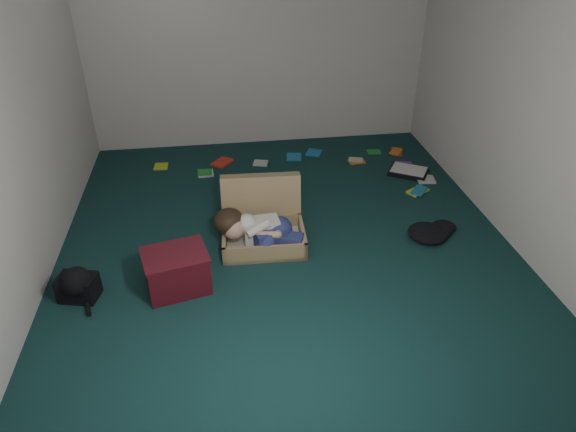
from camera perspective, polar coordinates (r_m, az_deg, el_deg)
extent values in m
plane|color=#102F2E|center=(4.69, -0.27, -2.67)|extent=(4.50, 4.50, 0.00)
plane|color=silver|center=(6.25, -3.38, 19.28)|extent=(4.50, 0.00, 4.50)
plane|color=silver|center=(2.15, 8.21, -7.84)|extent=(4.50, 0.00, 4.50)
plane|color=silver|center=(4.31, -28.07, 9.76)|extent=(0.00, 4.50, 4.50)
plane|color=silver|center=(4.79, 24.76, 12.52)|extent=(0.00, 4.50, 4.50)
cube|color=#A3865A|center=(4.57, -2.71, -2.47)|extent=(0.75, 0.55, 0.17)
cube|color=beige|center=(4.60, -2.70, -2.90)|extent=(0.69, 0.49, 0.02)
cube|color=#A3865A|center=(4.76, -3.00, 1.58)|extent=(0.74, 0.26, 0.54)
cube|color=silver|center=(4.50, -2.99, -1.66)|extent=(0.33, 0.21, 0.23)
sphere|color=tan|center=(4.44, -6.01, -1.37)|extent=(0.20, 0.20, 0.20)
ellipsoid|color=black|center=(4.47, -6.57, -0.60)|extent=(0.26, 0.27, 0.23)
ellipsoid|color=navy|center=(4.52, -1.02, -1.48)|extent=(0.24, 0.27, 0.23)
cube|color=navy|center=(4.42, -1.97, -2.46)|extent=(0.30, 0.22, 0.15)
cube|color=navy|center=(4.44, 0.06, -2.71)|extent=(0.28, 0.21, 0.11)
sphere|color=white|center=(4.49, 1.28, -2.63)|extent=(0.11, 0.11, 0.11)
sphere|color=white|center=(4.43, 1.38, -3.27)|extent=(0.10, 0.10, 0.10)
cylinder|color=tan|center=(4.37, -2.23, -2.09)|extent=(0.19, 0.07, 0.07)
cube|color=#480E17|center=(4.15, -12.24, -6.12)|extent=(0.54, 0.46, 0.31)
cube|color=#480E17|center=(4.05, -12.51, -4.24)|extent=(0.56, 0.49, 0.02)
cube|color=black|center=(5.97, 13.25, 4.82)|extent=(0.52, 0.48, 0.05)
cube|color=white|center=(5.96, 13.28, 5.07)|extent=(0.46, 0.43, 0.01)
cube|color=#BBD325|center=(6.15, -13.91, 5.36)|extent=(0.19, 0.14, 0.02)
cube|color=red|center=(6.10, -7.30, 5.88)|extent=(0.24, 0.23, 0.02)
cube|color=silver|center=(6.06, -3.06, 5.90)|extent=(0.19, 0.22, 0.02)
cube|color=#1E6FA2|center=(6.31, 2.92, 7.03)|extent=(0.20, 0.23, 0.02)
cube|color=orange|center=(6.14, 7.63, 6.04)|extent=(0.24, 0.22, 0.02)
cube|color=#25882D|center=(6.42, 9.52, 7.06)|extent=(0.20, 0.16, 0.02)
cube|color=purple|center=(6.11, 12.77, 5.37)|extent=(0.24, 0.23, 0.02)
cube|color=beige|center=(5.89, 15.06, 3.96)|extent=(0.18, 0.21, 0.02)
cube|color=#BBD325|center=(5.62, 14.23, 2.70)|extent=(0.21, 0.23, 0.02)
cube|color=red|center=(6.48, 11.98, 7.03)|extent=(0.23, 0.21, 0.02)
cube|color=silver|center=(5.88, -9.12, 4.65)|extent=(0.21, 0.17, 0.02)
cube|color=#1E6FA2|center=(6.20, 0.67, 6.58)|extent=(0.23, 0.24, 0.02)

